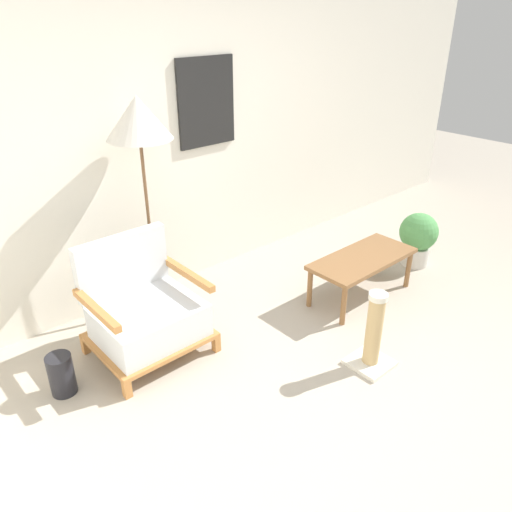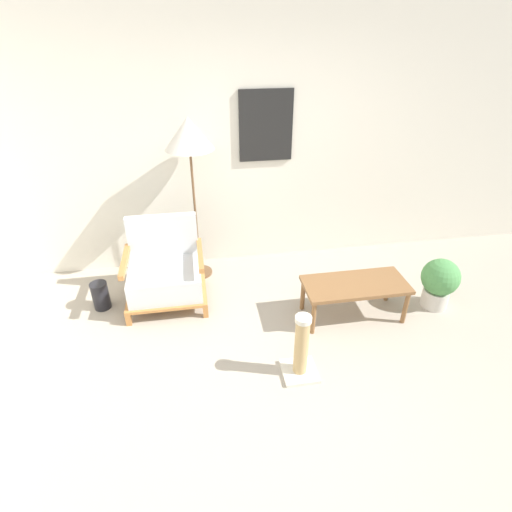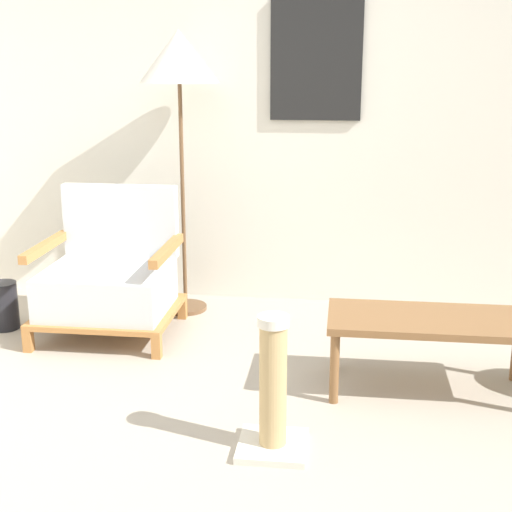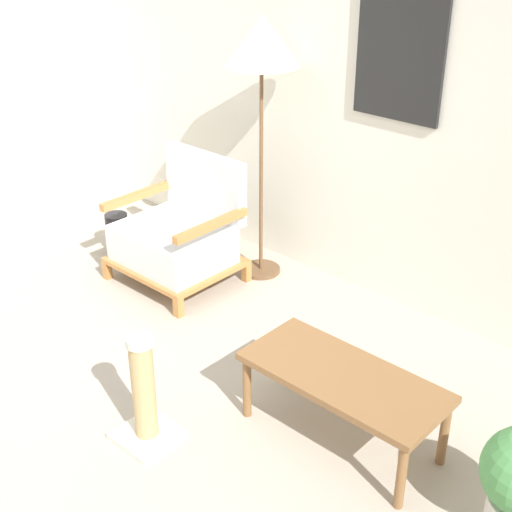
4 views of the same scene
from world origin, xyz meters
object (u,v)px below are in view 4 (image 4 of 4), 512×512
object	(u,v)px
armchair	(179,235)
coffee_table	(343,382)
vase	(117,232)
scratching_post	(144,399)
floor_lamp	(262,49)

from	to	relation	value
armchair	coffee_table	size ratio (longest dim) A/B	0.86
vase	scratching_post	distance (m)	2.09
armchair	floor_lamp	world-z (taller)	floor_lamp
coffee_table	scratching_post	xyz separation A→B (m)	(-0.69, -0.63, -0.10)
floor_lamp	scratching_post	bearing A→B (deg)	-65.80
armchair	scratching_post	xyz separation A→B (m)	(1.08, -1.19, -0.09)
armchair	vase	size ratio (longest dim) A/B	2.91
coffee_table	vase	xyz separation A→B (m)	(-2.42, 0.53, -0.19)
armchair	coffee_table	distance (m)	1.85
armchair	coffee_table	xyz separation A→B (m)	(1.77, -0.56, 0.01)
armchair	floor_lamp	bearing A→B (deg)	51.67
scratching_post	vase	bearing A→B (deg)	146.02
floor_lamp	coffee_table	world-z (taller)	floor_lamp
floor_lamp	coffee_table	bearing A→B (deg)	-35.11
coffee_table	vase	bearing A→B (deg)	167.54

